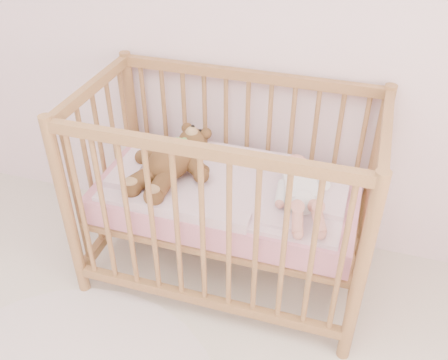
% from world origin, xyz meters
% --- Properties ---
extents(crib, '(1.36, 0.76, 1.00)m').
position_xyz_m(crib, '(0.17, 1.60, 0.50)').
color(crib, '#A47B45').
rests_on(crib, floor).
extents(mattress, '(1.22, 0.62, 0.13)m').
position_xyz_m(mattress, '(0.17, 1.60, 0.49)').
color(mattress, pink).
rests_on(mattress, crib).
extents(blanket, '(1.10, 0.58, 0.06)m').
position_xyz_m(blanket, '(0.17, 1.60, 0.56)').
color(blanket, '#CF8FA6').
rests_on(blanket, mattress).
extents(baby, '(0.42, 0.60, 0.13)m').
position_xyz_m(baby, '(0.52, 1.58, 0.64)').
color(baby, white).
rests_on(baby, blanket).
extents(teddy_bear, '(0.52, 0.66, 0.16)m').
position_xyz_m(teddy_bear, '(-0.10, 1.58, 0.65)').
color(teddy_bear, brown).
rests_on(teddy_bear, blanket).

